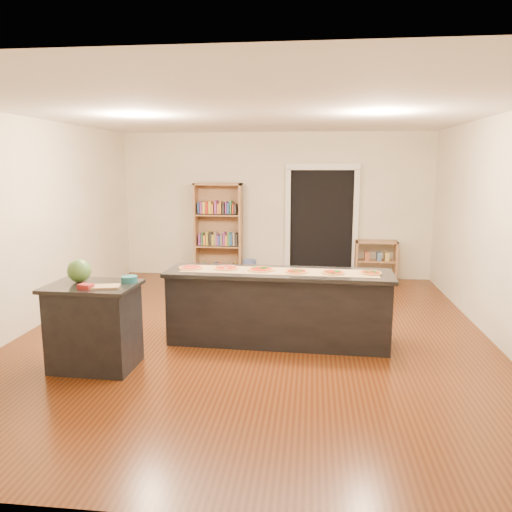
# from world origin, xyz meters

# --- Properties ---
(room) EXTENTS (6.00, 7.00, 2.80)m
(room) POSITION_xyz_m (0.00, 0.00, 1.40)
(room) COLOR #EAE1C5
(room) RESTS_ON ground
(doorway) EXTENTS (1.40, 0.09, 2.21)m
(doorway) POSITION_xyz_m (0.90, 3.46, 1.20)
(doorway) COLOR black
(doorway) RESTS_ON room
(kitchen_island) EXTENTS (2.74, 0.74, 0.91)m
(kitchen_island) POSITION_xyz_m (0.33, -0.28, 0.46)
(kitchen_island) COLOR black
(kitchen_island) RESTS_ON ground
(side_counter) EXTENTS (0.94, 0.69, 0.93)m
(side_counter) POSITION_xyz_m (-1.59, -1.29, 0.47)
(side_counter) COLOR black
(side_counter) RESTS_ON ground
(bookshelf) EXTENTS (0.92, 0.33, 1.84)m
(bookshelf) POSITION_xyz_m (-1.09, 3.29, 0.92)
(bookshelf) COLOR #A0744D
(bookshelf) RESTS_ON ground
(low_shelf) EXTENTS (0.78, 0.33, 0.78)m
(low_shelf) POSITION_xyz_m (1.94, 3.28, 0.39)
(low_shelf) COLOR #A0744D
(low_shelf) RESTS_ON ground
(waste_bin) EXTENTS (0.26, 0.26, 0.38)m
(waste_bin) POSITION_xyz_m (-0.46, 3.15, 0.19)
(waste_bin) COLOR #485BA0
(waste_bin) RESTS_ON ground
(kraft_paper) EXTENTS (2.40, 0.51, 0.00)m
(kraft_paper) POSITION_xyz_m (0.33, -0.28, 0.91)
(kraft_paper) COLOR #A58355
(kraft_paper) RESTS_ON kitchen_island
(watermelon) EXTENTS (0.25, 0.25, 0.25)m
(watermelon) POSITION_xyz_m (-1.76, -1.20, 1.06)
(watermelon) COLOR #144214
(watermelon) RESTS_ON side_counter
(cutting_board) EXTENTS (0.32, 0.25, 0.02)m
(cutting_board) POSITION_xyz_m (-1.38, -1.40, 0.94)
(cutting_board) COLOR tan
(cutting_board) RESTS_ON side_counter
(package_red) EXTENTS (0.16, 0.13, 0.05)m
(package_red) POSITION_xyz_m (-1.56, -1.48, 0.95)
(package_red) COLOR maroon
(package_red) RESTS_ON side_counter
(package_teal) EXTENTS (0.18, 0.18, 0.07)m
(package_teal) POSITION_xyz_m (-1.23, -1.14, 0.96)
(package_teal) COLOR #195966
(package_teal) RESTS_ON side_counter
(pizza_a) EXTENTS (0.29, 0.29, 0.02)m
(pizza_a) POSITION_xyz_m (-0.76, -0.26, 0.92)
(pizza_a) COLOR tan
(pizza_a) RESTS_ON kitchen_island
(pizza_b) EXTENTS (0.32, 0.32, 0.02)m
(pizza_b) POSITION_xyz_m (-0.32, -0.22, 0.92)
(pizza_b) COLOR tan
(pizza_b) RESTS_ON kitchen_island
(pizza_c) EXTENTS (0.31, 0.31, 0.02)m
(pizza_c) POSITION_xyz_m (0.11, -0.26, 0.92)
(pizza_c) COLOR tan
(pizza_c) RESTS_ON kitchen_island
(pizza_d) EXTENTS (0.27, 0.27, 0.02)m
(pizza_d) POSITION_xyz_m (0.55, -0.33, 0.92)
(pizza_d) COLOR tan
(pizza_d) RESTS_ON kitchen_island
(pizza_e) EXTENTS (0.27, 0.27, 0.02)m
(pizza_e) POSITION_xyz_m (0.99, -0.34, 0.92)
(pizza_e) COLOR tan
(pizza_e) RESTS_ON kitchen_island
(pizza_f) EXTENTS (0.26, 0.26, 0.02)m
(pizza_f) POSITION_xyz_m (1.43, -0.31, 0.92)
(pizza_f) COLOR tan
(pizza_f) RESTS_ON kitchen_island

